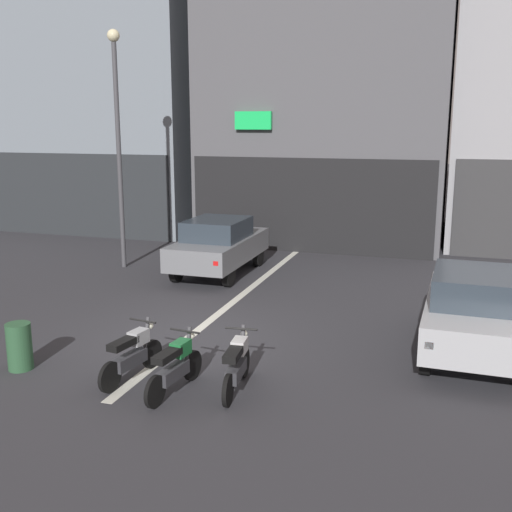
{
  "coord_description": "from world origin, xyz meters",
  "views": [
    {
      "loc": [
        4.96,
        -10.68,
        4.3
      ],
      "look_at": [
        0.87,
        2.0,
        1.4
      ],
      "focal_mm": 42.61,
      "sensor_mm": 36.0,
      "label": 1
    }
  ],
  "objects_px": {
    "car_silver_parked_kerbside": "(475,310)",
    "motorcycle_green_row_left_mid": "(175,366)",
    "car_black_down_street": "(345,210)",
    "street_lamp": "(118,127)",
    "motorcycle_silver_row_leftmost": "(132,354)",
    "car_grey_crossing_near": "(219,244)",
    "trash_bin": "(19,346)",
    "motorcycle_white_row_centre": "(237,364)"
  },
  "relations": [
    {
      "from": "trash_bin",
      "to": "car_grey_crossing_near",
      "type": "bearing_deg",
      "value": 83.97
    },
    {
      "from": "motorcycle_silver_row_leftmost",
      "to": "motorcycle_green_row_left_mid",
      "type": "bearing_deg",
      "value": -15.9
    },
    {
      "from": "street_lamp",
      "to": "motorcycle_green_row_left_mid",
      "type": "xyz_separation_m",
      "value": [
        5.37,
        -7.69,
        -3.76
      ]
    },
    {
      "from": "motorcycle_green_row_left_mid",
      "to": "motorcycle_white_row_centre",
      "type": "height_order",
      "value": "same"
    },
    {
      "from": "trash_bin",
      "to": "motorcycle_white_row_centre",
      "type": "bearing_deg",
      "value": 4.99
    },
    {
      "from": "car_grey_crossing_near",
      "to": "motorcycle_green_row_left_mid",
      "type": "xyz_separation_m",
      "value": [
        2.25,
        -7.74,
        -0.43
      ]
    },
    {
      "from": "car_grey_crossing_near",
      "to": "street_lamp",
      "type": "distance_m",
      "value": 4.56
    },
    {
      "from": "car_grey_crossing_near",
      "to": "car_black_down_street",
      "type": "xyz_separation_m",
      "value": [
        2.27,
        8.35,
        0.0
      ]
    },
    {
      "from": "motorcycle_green_row_left_mid",
      "to": "car_silver_parked_kerbside",
      "type": "bearing_deg",
      "value": 35.17
    },
    {
      "from": "motorcycle_white_row_centre",
      "to": "trash_bin",
      "type": "height_order",
      "value": "motorcycle_white_row_centre"
    },
    {
      "from": "car_silver_parked_kerbside",
      "to": "trash_bin",
      "type": "relative_size",
      "value": 4.87
    },
    {
      "from": "car_silver_parked_kerbside",
      "to": "car_grey_crossing_near",
      "type": "bearing_deg",
      "value": 147.16
    },
    {
      "from": "motorcycle_silver_row_leftmost",
      "to": "trash_bin",
      "type": "xyz_separation_m",
      "value": [
        -2.13,
        -0.22,
        -0.03
      ]
    },
    {
      "from": "car_silver_parked_kerbside",
      "to": "car_black_down_street",
      "type": "relative_size",
      "value": 0.98
    },
    {
      "from": "car_grey_crossing_near",
      "to": "motorcycle_green_row_left_mid",
      "type": "bearing_deg",
      "value": -73.78
    },
    {
      "from": "car_grey_crossing_near",
      "to": "motorcycle_silver_row_leftmost",
      "type": "relative_size",
      "value": 2.47
    },
    {
      "from": "motorcycle_green_row_left_mid",
      "to": "motorcycle_white_row_centre",
      "type": "relative_size",
      "value": 1.0
    },
    {
      "from": "car_grey_crossing_near",
      "to": "car_black_down_street",
      "type": "bearing_deg",
      "value": 74.83
    },
    {
      "from": "motorcycle_white_row_centre",
      "to": "car_silver_parked_kerbside",
      "type": "bearing_deg",
      "value": 37.8
    },
    {
      "from": "motorcycle_white_row_centre",
      "to": "motorcycle_green_row_left_mid",
      "type": "bearing_deg",
      "value": -157.23
    },
    {
      "from": "motorcycle_green_row_left_mid",
      "to": "trash_bin",
      "type": "relative_size",
      "value": 1.96
    },
    {
      "from": "motorcycle_white_row_centre",
      "to": "car_grey_crossing_near",
      "type": "bearing_deg",
      "value": 113.39
    },
    {
      "from": "car_black_down_street",
      "to": "motorcycle_green_row_left_mid",
      "type": "height_order",
      "value": "car_black_down_street"
    },
    {
      "from": "car_grey_crossing_near",
      "to": "trash_bin",
      "type": "bearing_deg",
      "value": -96.03
    },
    {
      "from": "trash_bin",
      "to": "car_black_down_street",
      "type": "bearing_deg",
      "value": 79.14
    },
    {
      "from": "motorcycle_silver_row_leftmost",
      "to": "motorcycle_white_row_centre",
      "type": "distance_m",
      "value": 1.86
    },
    {
      "from": "car_silver_parked_kerbside",
      "to": "motorcycle_green_row_left_mid",
      "type": "relative_size",
      "value": 2.48
    },
    {
      "from": "car_black_down_street",
      "to": "motorcycle_silver_row_leftmost",
      "type": "distance_m",
      "value": 15.86
    },
    {
      "from": "car_black_down_street",
      "to": "street_lamp",
      "type": "bearing_deg",
      "value": -122.62
    },
    {
      "from": "street_lamp",
      "to": "motorcycle_silver_row_leftmost",
      "type": "height_order",
      "value": "street_lamp"
    },
    {
      "from": "car_grey_crossing_near",
      "to": "motorcycle_white_row_centre",
      "type": "distance_m",
      "value": 8.02
    },
    {
      "from": "street_lamp",
      "to": "motorcycle_green_row_left_mid",
      "type": "height_order",
      "value": "street_lamp"
    },
    {
      "from": "motorcycle_silver_row_leftmost",
      "to": "motorcycle_white_row_centre",
      "type": "bearing_deg",
      "value": 3.83
    },
    {
      "from": "car_grey_crossing_near",
      "to": "street_lamp",
      "type": "height_order",
      "value": "street_lamp"
    },
    {
      "from": "car_black_down_street",
      "to": "trash_bin",
      "type": "height_order",
      "value": "car_black_down_street"
    },
    {
      "from": "car_silver_parked_kerbside",
      "to": "motorcycle_green_row_left_mid",
      "type": "xyz_separation_m",
      "value": [
        -4.66,
        -3.28,
        -0.43
      ]
    },
    {
      "from": "street_lamp",
      "to": "car_grey_crossing_near",
      "type": "bearing_deg",
      "value": 1.02
    },
    {
      "from": "car_grey_crossing_near",
      "to": "trash_bin",
      "type": "height_order",
      "value": "car_grey_crossing_near"
    },
    {
      "from": "car_black_down_street",
      "to": "motorcycle_green_row_left_mid",
      "type": "bearing_deg",
      "value": -90.05
    },
    {
      "from": "car_silver_parked_kerbside",
      "to": "motorcycle_silver_row_leftmost",
      "type": "relative_size",
      "value": 2.49
    },
    {
      "from": "street_lamp",
      "to": "trash_bin",
      "type": "relative_size",
      "value": 8.18
    },
    {
      "from": "car_grey_crossing_near",
      "to": "motorcycle_green_row_left_mid",
      "type": "height_order",
      "value": "car_grey_crossing_near"
    }
  ]
}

